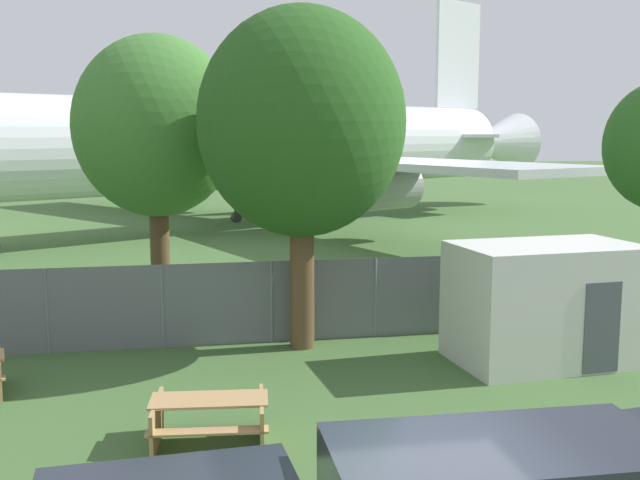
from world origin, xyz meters
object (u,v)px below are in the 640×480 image
object	(u,v)px
portable_cabin	(545,303)
tree_behind_benches	(156,127)
tree_near_hangar	(302,124)
picnic_bench_open_grass	(210,415)
airplane	(242,146)

from	to	relation	value
portable_cabin	tree_behind_benches	world-z (taller)	tree_behind_benches
portable_cabin	tree_near_hangar	size ratio (longest dim) A/B	0.53
picnic_bench_open_grass	tree_behind_benches	xyz separation A→B (m)	(-0.94, 8.80, 4.62)
portable_cabin	tree_near_hangar	xyz separation A→B (m)	(-5.02, 2.04, 3.87)
tree_behind_benches	airplane	bearing A→B (deg)	78.52
airplane	portable_cabin	world-z (taller)	airplane
tree_near_hangar	tree_behind_benches	size ratio (longest dim) A/B	1.03
picnic_bench_open_grass	portable_cabin	bearing A→B (deg)	23.07
portable_cabin	picnic_bench_open_grass	bearing A→B (deg)	-161.96
airplane	picnic_bench_open_grass	distance (m)	27.79
picnic_bench_open_grass	tree_near_hangar	distance (m)	7.36
portable_cabin	picnic_bench_open_grass	xyz separation A→B (m)	(-7.37, -3.14, -0.82)
picnic_bench_open_grass	tree_near_hangar	world-z (taller)	tree_near_hangar
tree_near_hangar	tree_behind_benches	bearing A→B (deg)	132.21
picnic_bench_open_grass	tree_behind_benches	distance (m)	9.99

